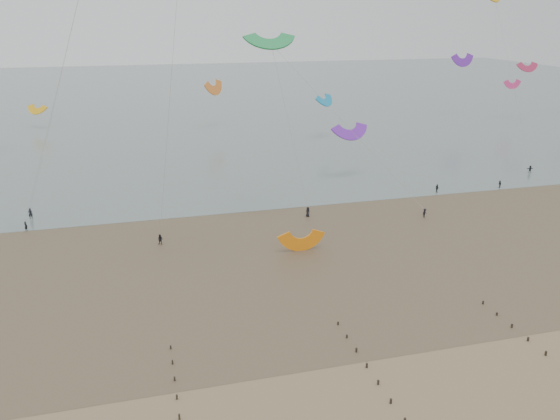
# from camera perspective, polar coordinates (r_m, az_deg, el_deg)

# --- Properties ---
(ground) EXTENTS (500.00, 500.00, 0.00)m
(ground) POSITION_cam_1_polar(r_m,az_deg,el_deg) (50.82, 6.58, -19.35)
(ground) COLOR brown
(ground) RESTS_ON ground
(sea_and_shore) EXTENTS (500.00, 665.00, 0.03)m
(sea_and_shore) POSITION_cam_1_polar(r_m,az_deg,el_deg) (78.53, -5.22, -4.31)
(sea_and_shore) COLOR #475654
(sea_and_shore) RESTS_ON ground
(kitesurfer_lead) EXTENTS (0.68, 0.62, 1.56)m
(kitesurfer_lead) POSITION_cam_1_polar(r_m,az_deg,el_deg) (94.00, -25.02, -1.53)
(kitesurfer_lead) COLOR black
(kitesurfer_lead) RESTS_ON ground
(kitesurfers) EXTENTS (99.92, 20.32, 1.85)m
(kitesurfers) POSITION_cam_1_polar(r_m,az_deg,el_deg) (99.10, 9.94, 1.16)
(kitesurfers) COLOR black
(kitesurfers) RESTS_ON ground
(grounded_kite) EXTENTS (5.75, 4.49, 3.16)m
(grounded_kite) POSITION_cam_1_polar(r_m,az_deg,el_deg) (78.50, 2.25, -4.26)
(grounded_kite) COLOR orange
(grounded_kite) RESTS_ON ground
(kites_airborne) EXTENTS (245.31, 119.11, 42.15)m
(kites_airborne) POSITION_cam_1_polar(r_m,az_deg,el_deg) (133.07, -11.70, 14.16)
(kites_airborne) COLOR #EB2E50
(kites_airborne) RESTS_ON ground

